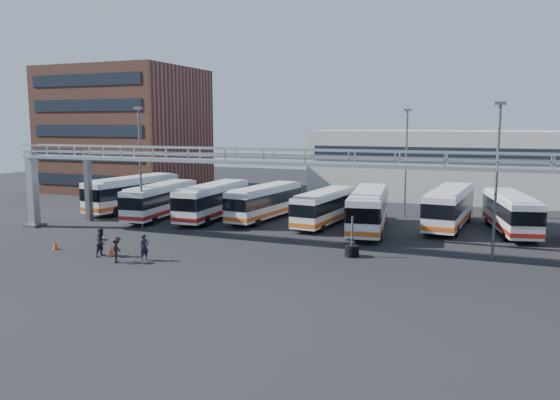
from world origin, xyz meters
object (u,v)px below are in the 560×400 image
at_px(bus_0, 133,192).
at_px(bus_4, 325,206).
at_px(bus_7, 511,212).
at_px(light_pole_mid, 497,173).
at_px(light_pole_back, 406,157).
at_px(tire_stack, 352,250).
at_px(bus_1, 161,199).
at_px(light_pole_left, 140,161).
at_px(cone_left, 112,250).
at_px(bus_2, 213,200).
at_px(pedestrian_c, 117,250).
at_px(bus_3, 265,201).
at_px(bus_5, 368,209).
at_px(bus_6, 449,206).
at_px(pedestrian_a, 144,247).
at_px(cone_right, 55,245).
at_px(pedestrian_b, 102,242).

xyz_separation_m(bus_0, bus_4, (20.53, -0.42, -0.25)).
xyz_separation_m(bus_0, bus_7, (35.57, 1.73, -0.16)).
height_order(light_pole_mid, light_pole_back, same).
bearing_deg(light_pole_back, tire_stack, -92.48).
relative_size(light_pole_mid, bus_1, 0.95).
bearing_deg(tire_stack, light_pole_left, 169.69).
distance_m(bus_1, cone_left, 14.84).
height_order(bus_2, pedestrian_c, bus_2).
xyz_separation_m(bus_2, bus_3, (4.55, 1.62, -0.07)).
distance_m(bus_5, bus_6, 7.29).
bearing_deg(bus_4, light_pole_mid, -24.72).
height_order(bus_2, pedestrian_a, bus_2).
distance_m(bus_2, bus_3, 4.83).
bearing_deg(bus_7, bus_0, 171.08).
height_order(light_pole_mid, cone_right, light_pole_mid).
xyz_separation_m(bus_0, bus_1, (5.09, -2.64, -0.15)).
bearing_deg(bus_7, light_pole_back, 140.06).
bearing_deg(bus_6, pedestrian_a, -128.18).
xyz_separation_m(bus_1, bus_4, (15.44, 2.22, -0.10)).
xyz_separation_m(bus_1, bus_7, (30.48, 4.36, -0.01)).
bearing_deg(bus_5, bus_4, 152.89).
height_order(pedestrian_b, tire_stack, tire_stack).
distance_m(light_pole_back, bus_5, 9.52).
bearing_deg(light_pole_left, bus_2, 57.17).
bearing_deg(bus_5, bus_0, 167.73).
distance_m(bus_3, cone_left, 17.09).
bearing_deg(tire_stack, bus_7, 51.38).
relative_size(bus_2, pedestrian_c, 6.38).
bearing_deg(bus_5, tire_stack, -92.35).
distance_m(bus_2, cone_left, 14.96).
xyz_separation_m(bus_1, pedestrian_c, (6.88, -15.29, -0.92)).
xyz_separation_m(cone_right, tire_stack, (19.96, 5.76, 0.14)).
distance_m(light_pole_mid, bus_3, 21.81).
distance_m(bus_3, cone_right, 18.97).
distance_m(light_pole_back, tire_stack, 18.29).
relative_size(light_pole_mid, light_pole_back, 1.00).
xyz_separation_m(bus_3, bus_7, (20.99, 1.64, 0.02)).
bearing_deg(bus_5, pedestrian_a, -135.33).
bearing_deg(bus_5, pedestrian_b, -142.48).
bearing_deg(bus_5, bus_7, 10.31).
bearing_deg(bus_2, cone_left, -90.07).
xyz_separation_m(bus_0, pedestrian_a, (13.28, -16.80, -1.05)).
relative_size(light_pole_left, light_pole_back, 1.00).
height_order(bus_2, bus_7, bus_2).
xyz_separation_m(pedestrian_a, pedestrian_c, (-1.30, -1.12, -0.02)).
bearing_deg(bus_3, tire_stack, -38.37).
xyz_separation_m(light_pole_mid, bus_1, (-29.23, 5.67, -3.95)).
distance_m(bus_3, tire_stack, 15.51).
relative_size(bus_5, pedestrian_b, 5.96).
xyz_separation_m(light_pole_left, cone_left, (4.08, -9.12, -5.37)).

